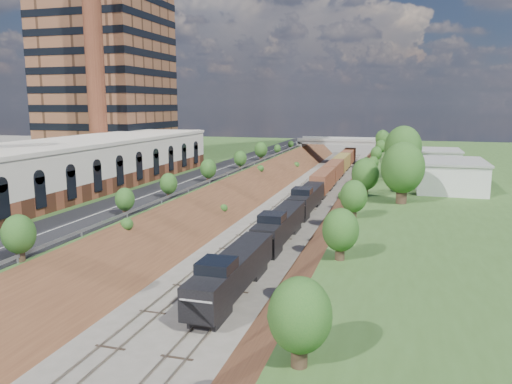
% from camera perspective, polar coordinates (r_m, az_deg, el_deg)
% --- Properties ---
extents(platform_left, '(44.00, 180.00, 5.00)m').
position_cam_1_polar(platform_left, '(97.83, -14.49, 1.14)').
color(platform_left, '#395A25').
rests_on(platform_left, ground).
extents(platform_right, '(44.00, 180.00, 5.00)m').
position_cam_1_polar(platform_right, '(85.86, 26.93, -0.86)').
color(platform_right, '#395A25').
rests_on(platform_right, ground).
extents(embankment_left, '(10.00, 180.00, 10.00)m').
position_cam_1_polar(embankment_left, '(89.16, -2.16, -1.02)').
color(embankment_left, brown).
rests_on(embankment_left, ground).
extents(embankment_right, '(10.00, 180.00, 10.00)m').
position_cam_1_polar(embankment_right, '(84.96, 12.08, -1.80)').
color(embankment_right, brown).
rests_on(embankment_right, ground).
extents(rail_left_track, '(1.58, 180.00, 0.18)m').
position_cam_1_polar(rail_left_track, '(86.91, 3.11, -1.26)').
color(rail_left_track, gray).
rests_on(rail_left_track, ground).
extents(rail_right_track, '(1.58, 180.00, 0.18)m').
position_cam_1_polar(rail_right_track, '(85.91, 6.49, -1.45)').
color(rail_right_track, gray).
rests_on(rail_right_track, ground).
extents(road, '(8.00, 180.00, 0.10)m').
position_cam_1_polar(road, '(89.84, -4.91, 2.30)').
color(road, black).
rests_on(road, platform_left).
extents(guardrail, '(0.10, 171.00, 0.70)m').
position_cam_1_polar(guardrail, '(88.20, -2.47, 2.51)').
color(guardrail, '#99999E').
rests_on(guardrail, platform_left).
extents(commercial_building, '(14.30, 62.30, 7.00)m').
position_cam_1_polar(commercial_building, '(76.10, -19.87, 2.94)').
color(commercial_building, brown).
rests_on(commercial_building, platform_left).
extents(highrise_tower, '(22.00, 22.00, 53.90)m').
position_cam_1_polar(highrise_tower, '(113.80, -16.99, 17.61)').
color(highrise_tower, brown).
rests_on(highrise_tower, platform_left).
extents(smokestack, '(3.20, 3.20, 40.00)m').
position_cam_1_polar(smokestack, '(95.26, -17.97, 14.33)').
color(smokestack, brown).
rests_on(smokestack, platform_left).
extents(overpass, '(24.50, 8.30, 7.40)m').
position_cam_1_polar(overpass, '(146.47, 9.68, 5.16)').
color(overpass, gray).
rests_on(overpass, ground).
extents(white_building_near, '(9.00, 12.00, 4.00)m').
position_cam_1_polar(white_building_near, '(76.00, 21.25, 1.70)').
color(white_building_near, silver).
rests_on(white_building_near, platform_right).
extents(white_building_far, '(8.00, 10.00, 3.60)m').
position_cam_1_polar(white_building_far, '(97.76, 19.89, 3.40)').
color(white_building_far, silver).
rests_on(white_building_far, platform_right).
extents(tree_right_large, '(5.25, 5.25, 7.61)m').
position_cam_1_polar(tree_right_large, '(63.49, 16.43, 2.62)').
color(tree_right_large, '#473323').
rests_on(tree_right_large, platform_right).
extents(tree_left_crest, '(2.45, 2.45, 3.55)m').
position_cam_1_polar(tree_left_crest, '(52.56, -16.94, -1.49)').
color(tree_left_crest, '#473323').
rests_on(tree_left_crest, platform_left).
extents(freight_train, '(2.89, 116.72, 4.55)m').
position_cam_1_polar(freight_train, '(94.93, 7.52, 1.10)').
color(freight_train, black).
rests_on(freight_train, ground).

